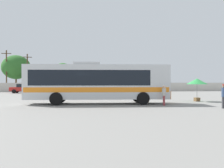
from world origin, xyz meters
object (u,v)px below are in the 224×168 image
at_px(passenger_waiting_on_apron, 224,95).
at_px(roadside_tree_midleft, 63,70).
at_px(parked_car_second_black, 60,88).
at_px(roadside_tree_left, 16,67).
at_px(attendant_by_bus_door, 164,94).
at_px(utility_pole_far, 6,70).
at_px(coach_bus_silver_orange, 96,82).
at_px(parked_car_third_silver, 101,88).
at_px(parked_car_rightmost_red, 138,88).
at_px(vendor_umbrella_near_gate_green, 197,82).
at_px(utility_pole_near, 27,72).
at_px(parked_car_leftmost_red, 24,88).

relative_size(passenger_waiting_on_apron, roadside_tree_midleft, 0.30).
height_order(parked_car_second_black, roadside_tree_left, roadside_tree_left).
relative_size(attendant_by_bus_door, utility_pole_far, 0.20).
height_order(coach_bus_silver_orange, parked_car_third_silver, coach_bus_silver_orange).
height_order(passenger_waiting_on_apron, parked_car_second_black, passenger_waiting_on_apron).
bearing_deg(passenger_waiting_on_apron, attendant_by_bus_door, 141.12).
relative_size(attendant_by_bus_door, roadside_tree_midleft, 0.28).
bearing_deg(coach_bus_silver_orange, roadside_tree_midleft, 98.20).
bearing_deg(passenger_waiting_on_apron, coach_bus_silver_orange, 150.51).
height_order(parked_car_rightmost_red, utility_pole_far, utility_pole_far).
distance_m(coach_bus_silver_orange, attendant_by_bus_door, 5.74).
height_order(roadside_tree_left, roadside_tree_midleft, roadside_tree_left).
height_order(vendor_umbrella_near_gate_green, parked_car_second_black, vendor_umbrella_near_gate_green).
bearing_deg(parked_car_third_silver, passenger_waiting_on_apron, -77.70).
xyz_separation_m(vendor_umbrella_near_gate_green, roadside_tree_midleft, (-14.30, 29.95, 2.30)).
distance_m(coach_bus_silver_orange, parked_car_second_black, 23.71).
distance_m(passenger_waiting_on_apron, roadside_tree_left, 43.79).
relative_size(vendor_umbrella_near_gate_green, parked_car_third_silver, 0.51).
bearing_deg(utility_pole_near, parked_car_leftmost_red, -83.11).
distance_m(parked_car_rightmost_red, utility_pole_far, 25.50).
xyz_separation_m(parked_car_third_silver, utility_pole_far, (-17.65, 6.98, 3.32)).
height_order(attendant_by_bus_door, roadside_tree_left, roadside_tree_left).
distance_m(coach_bus_silver_orange, parked_car_rightmost_red, 25.05).
distance_m(coach_bus_silver_orange, utility_pole_far, 33.91).
relative_size(roadside_tree_left, roadside_tree_midleft, 1.28).
distance_m(vendor_umbrella_near_gate_green, roadside_tree_midleft, 33.27).
distance_m(parked_car_third_silver, utility_pole_near, 15.74).
relative_size(passenger_waiting_on_apron, parked_car_leftmost_red, 0.40).
bearing_deg(roadside_tree_midleft, coach_bus_silver_orange, -81.80).
distance_m(attendant_by_bus_door, passenger_waiting_on_apron, 4.40).
distance_m(vendor_umbrella_near_gate_green, parked_car_rightmost_red, 21.75).
xyz_separation_m(attendant_by_bus_door, vendor_umbrella_near_gate_green, (4.52, 3.70, 0.96)).
bearing_deg(utility_pole_near, attendant_by_bus_door, -63.04).
bearing_deg(parked_car_third_silver, vendor_umbrella_near_gate_green, -71.56).
distance_m(vendor_umbrella_near_gate_green, parked_car_second_black, 26.01).
bearing_deg(parked_car_rightmost_red, attendant_by_bus_door, -98.78).
bearing_deg(vendor_umbrella_near_gate_green, attendant_by_bus_door, -140.69).
xyz_separation_m(attendant_by_bus_door, roadside_tree_midleft, (-9.78, 33.65, 3.26)).
bearing_deg(coach_bus_silver_orange, roadside_tree_left, 113.12).
distance_m(parked_car_third_silver, roadside_tree_midleft, 11.34).
bearing_deg(attendant_by_bus_door, roadside_tree_midleft, 106.20).
bearing_deg(utility_pole_near, coach_bus_silver_orange, -69.61).
distance_m(utility_pole_near, utility_pole_far, 3.89).
bearing_deg(parked_car_third_silver, utility_pole_near, 153.05).
distance_m(passenger_waiting_on_apron, parked_car_second_black, 31.10).
distance_m(parked_car_second_black, utility_pole_near, 10.17).
bearing_deg(attendant_by_bus_door, parked_car_third_silver, 96.11).
height_order(parked_car_third_silver, parked_car_rightmost_red, parked_car_third_silver).
relative_size(parked_car_leftmost_red, parked_car_rightmost_red, 0.93).
distance_m(utility_pole_near, roadside_tree_left, 3.53).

